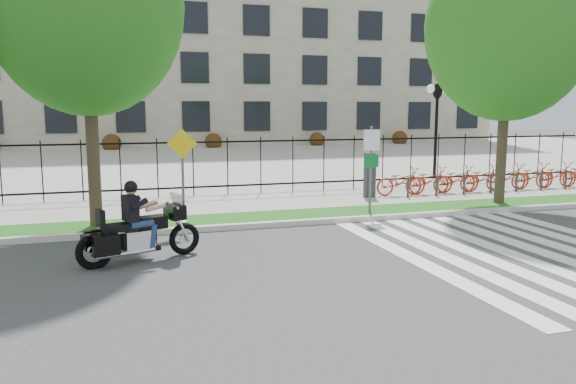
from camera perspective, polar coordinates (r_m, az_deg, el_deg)
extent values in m
plane|color=#343437|center=(11.22, 3.04, -7.84)|extent=(120.00, 120.00, 0.00)
cube|color=beige|center=(15.00, -2.36, -3.35)|extent=(60.00, 0.20, 0.15)
cube|color=#1E5B16|center=(15.81, -3.15, -2.74)|extent=(60.00, 1.50, 0.15)
cube|color=gray|center=(18.20, -5.05, -1.26)|extent=(60.00, 3.50, 0.15)
cube|color=gray|center=(35.43, -11.03, 3.33)|extent=(80.00, 34.00, 0.10)
cube|color=gray|center=(55.65, -13.64, 15.35)|extent=(60.00, 20.00, 20.00)
cylinder|color=black|center=(26.04, 14.79, 5.69)|extent=(0.14, 0.14, 4.00)
cylinder|color=black|center=(26.02, 14.95, 9.87)|extent=(0.06, 0.70, 0.70)
sphere|color=white|center=(25.84, 14.29, 10.13)|extent=(0.36, 0.36, 0.36)
sphere|color=white|center=(26.21, 15.62, 10.05)|extent=(0.36, 0.36, 0.36)
cylinder|color=#38291F|center=(15.09, -19.23, 4.44)|extent=(0.32, 0.32, 4.12)
ellipsoid|color=#205E15|center=(15.27, -19.90, 17.64)|extent=(4.81, 4.81, 5.53)
cylinder|color=#38291F|center=(19.12, 20.94, 4.92)|extent=(0.32, 0.32, 3.99)
ellipsoid|color=#205E15|center=(19.26, 21.51, 15.43)|extent=(5.09, 5.09, 5.85)
cube|color=#2D2D33|center=(19.29, 8.31, 1.71)|extent=(0.35, 0.25, 1.50)
imported|color=#AF331B|center=(19.87, 11.42, 1.07)|extent=(1.87, 0.65, 0.98)
cylinder|color=#2D2D33|center=(19.45, 12.11, 0.48)|extent=(0.08, 0.08, 0.70)
imported|color=#AF331B|center=(20.41, 14.14, 1.18)|extent=(1.87, 0.65, 0.98)
cylinder|color=#2D2D33|center=(20.01, 14.86, 0.60)|extent=(0.08, 0.08, 0.70)
imported|color=#AF331B|center=(21.00, 16.71, 1.28)|extent=(1.87, 0.65, 0.98)
cylinder|color=#2D2D33|center=(20.61, 17.46, 0.72)|extent=(0.08, 0.08, 0.70)
imported|color=#AF331B|center=(21.63, 19.13, 1.37)|extent=(1.87, 0.65, 0.98)
cylinder|color=#2D2D33|center=(21.25, 19.90, 0.82)|extent=(0.08, 0.08, 0.70)
imported|color=#AF331B|center=(22.30, 21.41, 1.45)|extent=(1.87, 0.65, 0.98)
cylinder|color=#2D2D33|center=(21.93, 22.20, 0.92)|extent=(0.08, 0.08, 0.70)
imported|color=#AF331B|center=(22.99, 23.56, 1.53)|extent=(1.87, 0.65, 0.98)
cylinder|color=#2D2D33|center=(22.64, 24.36, 1.02)|extent=(0.08, 0.08, 0.70)
imported|color=#AF331B|center=(23.72, 25.58, 1.59)|extent=(1.87, 0.65, 0.98)
cylinder|color=#2D2D33|center=(23.38, 26.39, 1.10)|extent=(0.08, 0.08, 0.70)
cylinder|color=#59595B|center=(16.38, 8.39, 2.27)|extent=(0.07, 0.07, 2.50)
cube|color=white|center=(16.28, 8.51, 5.23)|extent=(0.50, 0.03, 0.60)
cube|color=#0C6626|center=(16.32, 8.47, 3.13)|extent=(0.45, 0.03, 0.35)
cylinder|color=#59595B|center=(14.90, -10.63, 1.40)|extent=(0.07, 0.07, 2.40)
cube|color=yellow|center=(14.78, -10.71, 4.85)|extent=(0.78, 0.03, 0.78)
torus|color=black|center=(12.45, -10.49, -4.68)|extent=(0.71, 0.34, 0.70)
torus|color=black|center=(11.81, -19.08, -5.74)|extent=(0.75, 0.37, 0.74)
cube|color=black|center=(12.24, -11.43, -1.96)|extent=(0.46, 0.63, 0.31)
cube|color=#26262B|center=(12.23, -11.16, -0.85)|extent=(0.30, 0.53, 0.31)
cube|color=silver|center=(12.05, -14.92, -4.72)|extent=(0.69, 0.52, 0.41)
cube|color=black|center=(12.09, -13.62, -3.00)|extent=(0.64, 0.50, 0.26)
cube|color=black|center=(11.87, -16.59, -3.43)|extent=(0.79, 0.57, 0.14)
cube|color=black|center=(11.71, -18.52, -2.56)|extent=(0.20, 0.36, 0.35)
cube|color=black|center=(11.52, -17.97, -5.19)|extent=(0.53, 0.31, 0.41)
cube|color=black|center=(12.10, -18.83, -4.60)|extent=(0.53, 0.31, 0.41)
cube|color=black|center=(11.87, -15.73, -1.60)|extent=(0.36, 0.46, 0.53)
sphere|color=tan|center=(11.82, -15.67, 0.26)|extent=(0.23, 0.23, 0.23)
sphere|color=black|center=(11.81, -15.68, 0.46)|extent=(0.27, 0.27, 0.27)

